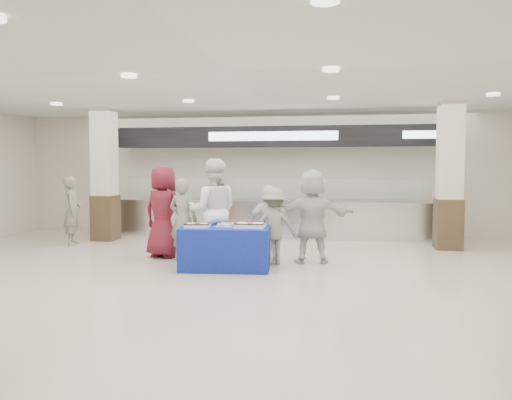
% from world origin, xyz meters
% --- Properties ---
extents(ground, '(14.00, 14.00, 0.00)m').
position_xyz_m(ground, '(0.00, 0.00, 0.00)').
color(ground, beige).
rests_on(ground, ground).
extents(serving_line, '(8.70, 0.85, 2.80)m').
position_xyz_m(serving_line, '(0.00, 5.40, 1.16)').
color(serving_line, silver).
rests_on(serving_line, ground).
extents(column_left, '(0.55, 0.55, 3.20)m').
position_xyz_m(column_left, '(-4.00, 4.20, 1.53)').
color(column_left, '#3A2A1A').
rests_on(column_left, ground).
extents(column_right, '(0.55, 0.55, 3.20)m').
position_xyz_m(column_right, '(4.00, 4.20, 1.53)').
color(column_right, '#3A2A1A').
rests_on(column_right, ground).
extents(display_table, '(1.61, 0.91, 0.75)m').
position_xyz_m(display_table, '(-0.33, 1.29, 0.38)').
color(display_table, navy).
rests_on(display_table, ground).
extents(sheet_cake_left, '(0.45, 0.37, 0.09)m').
position_xyz_m(sheet_cake_left, '(-0.81, 1.21, 0.80)').
color(sheet_cake_left, white).
rests_on(sheet_cake_left, display_table).
extents(sheet_cake_right, '(0.51, 0.39, 0.10)m').
position_xyz_m(sheet_cake_right, '(0.11, 1.31, 0.80)').
color(sheet_cake_right, white).
rests_on(sheet_cake_right, display_table).
extents(cupcake_tray, '(0.46, 0.36, 0.07)m').
position_xyz_m(cupcake_tray, '(-0.29, 1.32, 0.78)').
color(cupcake_tray, '#BCBCC1').
rests_on(cupcake_tray, display_table).
extents(civilian_maroon, '(1.03, 0.83, 1.83)m').
position_xyz_m(civilian_maroon, '(-1.81, 2.24, 0.91)').
color(civilian_maroon, maroon).
rests_on(civilian_maroon, ground).
extents(soldier_a, '(0.64, 0.48, 1.59)m').
position_xyz_m(soldier_a, '(-1.29, 1.93, 0.79)').
color(soldier_a, slate).
rests_on(soldier_a, ground).
extents(chef_tall, '(1.09, 0.93, 1.96)m').
position_xyz_m(chef_tall, '(-0.71, 1.93, 0.98)').
color(chef_tall, white).
rests_on(chef_tall, ground).
extents(chef_short, '(0.92, 0.60, 1.46)m').
position_xyz_m(chef_short, '(0.36, 1.93, 0.73)').
color(chef_short, white).
rests_on(chef_short, ground).
extents(soldier_b, '(1.02, 0.76, 1.41)m').
position_xyz_m(soldier_b, '(0.44, 1.93, 0.71)').
color(soldier_b, slate).
rests_on(soldier_b, ground).
extents(civilian_white, '(1.70, 0.79, 1.76)m').
position_xyz_m(civilian_white, '(1.14, 2.16, 0.88)').
color(civilian_white, silver).
rests_on(civilian_white, ground).
extents(soldier_bg, '(0.56, 0.67, 1.58)m').
position_xyz_m(soldier_bg, '(-4.42, 3.40, 0.79)').
color(soldier_bg, slate).
rests_on(soldier_bg, ground).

